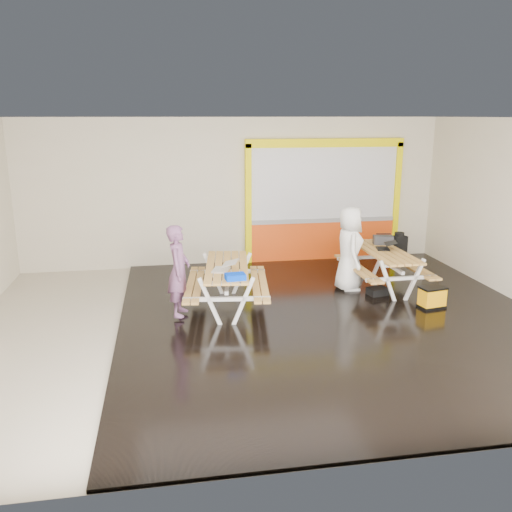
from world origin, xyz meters
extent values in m
cube|color=beige|center=(0.00, 0.00, -0.01)|extent=(10.00, 8.00, 0.01)
cube|color=white|center=(0.00, 0.00, 3.50)|extent=(10.00, 8.00, 0.01)
cube|color=beige|center=(0.00, 4.00, 1.75)|extent=(10.00, 0.01, 3.50)
cube|color=beige|center=(0.00, -4.00, 1.75)|extent=(10.00, 0.01, 3.50)
cube|color=black|center=(1.25, 0.00, 0.03)|extent=(7.50, 7.98, 0.05)
cube|color=#E8480F|center=(2.20, 3.93, 0.50)|extent=(3.60, 0.12, 1.00)
cube|color=gray|center=(2.20, 3.93, 1.03)|extent=(3.60, 0.14, 0.10)
cube|color=silver|center=(2.20, 3.94, 1.94)|extent=(3.60, 0.08, 1.72)
cube|color=#FFEE00|center=(0.33, 3.92, 1.45)|extent=(0.14, 0.16, 2.90)
cube|color=#FFEE00|center=(4.07, 3.92, 1.45)|extent=(0.14, 0.16, 2.90)
cube|color=#FFEE00|center=(2.20, 3.92, 2.90)|extent=(3.88, 0.16, 0.20)
cube|color=#B58744|center=(-0.87, 0.85, 0.85)|extent=(0.41, 2.18, 0.04)
cube|color=#B58744|center=(-0.71, 0.83, 0.85)|extent=(0.41, 2.18, 0.04)
cube|color=#B58744|center=(-0.56, 0.81, 0.85)|extent=(0.41, 2.18, 0.04)
cube|color=#B58744|center=(-0.41, 0.79, 0.85)|extent=(0.41, 2.18, 0.04)
cube|color=#B58744|center=(-0.25, 0.77, 0.85)|extent=(0.41, 2.18, 0.04)
cube|color=white|center=(-0.95, 0.03, 0.46)|extent=(0.41, 0.12, 0.87)
cube|color=white|center=(-0.38, -0.04, 0.46)|extent=(0.41, 0.12, 0.87)
cube|color=white|center=(-0.66, -0.01, 0.51)|extent=(1.49, 0.25, 0.07)
cube|color=white|center=(-0.66, -0.01, 0.79)|extent=(0.74, 0.16, 0.07)
cube|color=white|center=(-0.73, 1.67, 0.46)|extent=(0.41, 0.12, 0.87)
cube|color=white|center=(-0.17, 1.60, 0.46)|extent=(0.41, 0.12, 0.87)
cube|color=white|center=(-0.45, 1.64, 0.51)|extent=(1.49, 0.25, 0.07)
cube|color=white|center=(-0.45, 1.64, 0.79)|extent=(0.74, 0.16, 0.07)
cube|color=white|center=(-0.56, 0.81, 0.63)|extent=(0.29, 1.78, 0.07)
cube|color=#B58744|center=(-1.23, 0.90, 0.52)|extent=(0.41, 2.18, 0.04)
cube|color=#B58744|center=(-1.08, 0.88, 0.52)|extent=(0.41, 2.18, 0.04)
cube|color=#B58744|center=(-0.04, 0.75, 0.52)|extent=(0.41, 2.18, 0.04)
cube|color=#B58744|center=(0.11, 0.73, 0.52)|extent=(0.41, 2.18, 0.04)
cube|color=#B58744|center=(2.48, 1.44, 0.83)|extent=(0.17, 2.13, 0.04)
cube|color=#B58744|center=(2.63, 1.45, 0.83)|extent=(0.17, 2.13, 0.04)
cube|color=#B58744|center=(2.78, 1.45, 0.83)|extent=(0.17, 2.13, 0.04)
cube|color=#B58744|center=(2.94, 1.45, 0.83)|extent=(0.17, 2.13, 0.04)
cube|color=#B58744|center=(3.09, 1.46, 0.83)|extent=(0.17, 2.13, 0.04)
cube|color=white|center=(2.52, 0.64, 0.45)|extent=(0.39, 0.07, 0.85)
cube|color=white|center=(3.08, 0.65, 0.45)|extent=(0.39, 0.07, 0.85)
cube|color=white|center=(2.80, 0.64, 0.50)|extent=(1.46, 0.09, 0.06)
cube|color=white|center=(2.80, 0.64, 0.77)|extent=(0.72, 0.08, 0.06)
cube|color=white|center=(2.49, 2.25, 0.45)|extent=(0.39, 0.07, 0.85)
cube|color=white|center=(3.05, 2.26, 0.45)|extent=(0.39, 0.07, 0.85)
cube|color=white|center=(2.77, 2.26, 0.50)|extent=(1.46, 0.09, 0.06)
cube|color=white|center=(2.77, 2.26, 0.77)|extent=(0.72, 0.08, 0.06)
cube|color=white|center=(2.78, 1.45, 0.61)|extent=(0.10, 1.74, 0.06)
cube|color=#B58744|center=(2.13, 1.44, 0.51)|extent=(0.17, 2.13, 0.04)
cube|color=#B58744|center=(2.27, 1.44, 0.51)|extent=(0.17, 2.13, 0.04)
cube|color=#B58744|center=(3.30, 1.46, 0.51)|extent=(0.17, 2.13, 0.04)
cube|color=#B58744|center=(3.44, 1.46, 0.51)|extent=(0.17, 2.13, 0.04)
imported|color=#71476D|center=(-1.44, 0.49, 0.91)|extent=(0.51, 0.66, 1.62)
imported|color=white|center=(2.05, 1.53, 0.89)|extent=(0.65, 0.92, 1.75)
cube|color=silver|center=(-0.70, 0.51, 0.88)|extent=(0.38, 0.46, 0.02)
cube|color=silver|center=(-0.54, 0.46, 1.02)|extent=(0.37, 0.46, 0.08)
cube|color=silver|center=(-0.54, 0.46, 1.02)|extent=(0.31, 0.40, 0.06)
cube|color=black|center=(2.79, 1.58, 0.86)|extent=(0.33, 0.40, 0.02)
cube|color=black|center=(2.94, 1.54, 0.98)|extent=(0.31, 0.39, 0.07)
cube|color=silver|center=(2.94, 1.55, 0.98)|extent=(0.26, 0.34, 0.06)
cube|color=#0033D7|center=(-0.52, -0.07, 0.92)|extent=(0.35, 0.26, 0.10)
cube|color=black|center=(2.97, 2.00, 0.94)|extent=(0.44, 0.28, 0.19)
cylinder|color=black|center=(2.97, 2.00, 1.07)|extent=(0.31, 0.08, 0.02)
cube|color=black|center=(3.43, 2.20, 0.73)|extent=(0.36, 0.28, 0.46)
cylinder|color=black|center=(3.43, 2.20, 0.99)|extent=(0.25, 0.25, 0.12)
cube|color=black|center=(2.50, 1.03, 0.12)|extent=(0.43, 0.35, 0.14)
cube|color=black|center=(3.21, 0.16, 0.07)|extent=(0.52, 0.38, 0.05)
cube|color=orange|center=(3.21, 0.16, 0.25)|extent=(0.49, 0.36, 0.35)
cube|color=black|center=(3.21, 0.16, 0.44)|extent=(0.52, 0.38, 0.04)
camera|label=1|loc=(-1.63, -8.61, 3.55)|focal=37.63mm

